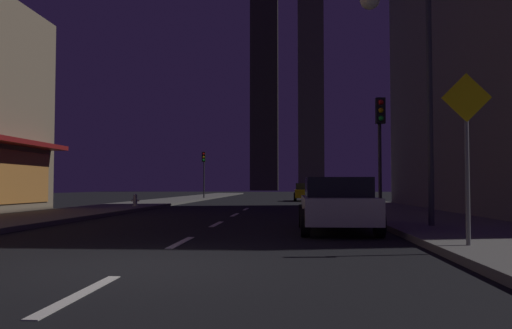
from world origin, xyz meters
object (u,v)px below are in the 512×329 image
(traffic_light_near_right, at_px, (380,130))
(street_lamp_right, at_px, (399,48))
(car_parked_near, at_px, (337,204))
(pedestrian_crossing_sign, at_px, (467,143))
(traffic_light_far_left, at_px, (204,164))
(car_parked_far, at_px, (306,192))
(fire_hydrant_far_left, at_px, (135,201))

(traffic_light_near_right, xyz_separation_m, street_lamp_right, (-0.12, -3.68, 1.87))
(car_parked_near, xyz_separation_m, traffic_light_near_right, (1.90, 4.15, 2.45))
(pedestrian_crossing_sign, bearing_deg, car_parked_near, 115.89)
(traffic_light_far_left, height_order, pedestrian_crossing_sign, traffic_light_far_left)
(car_parked_near, relative_size, traffic_light_near_right, 1.01)
(car_parked_far, distance_m, street_lamp_right, 27.30)
(street_lamp_right, distance_m, pedestrian_crossing_sign, 5.52)
(fire_hydrant_far_left, xyz_separation_m, pedestrian_crossing_sign, (11.50, -16.76, 1.56))
(fire_hydrant_far_left, height_order, traffic_light_near_right, traffic_light_near_right)
(traffic_light_near_right, distance_m, street_lamp_right, 4.13)
(street_lamp_right, bearing_deg, traffic_light_far_left, 109.42)
(pedestrian_crossing_sign, bearing_deg, traffic_light_near_right, 90.69)
(car_parked_far, bearing_deg, street_lamp_right, -86.21)
(car_parked_near, relative_size, fire_hydrant_far_left, 6.48)
(fire_hydrant_far_left, xyz_separation_m, traffic_light_far_left, (0.40, 18.68, 2.74))
(car_parked_far, relative_size, traffic_light_far_left, 1.01)
(car_parked_far, relative_size, pedestrian_crossing_sign, 1.34)
(traffic_light_far_left, distance_m, pedestrian_crossing_sign, 37.16)
(traffic_light_far_left, relative_size, street_lamp_right, 0.64)
(pedestrian_crossing_sign, bearing_deg, traffic_light_far_left, 107.39)
(car_parked_near, distance_m, street_lamp_right, 4.70)
(traffic_light_near_right, xyz_separation_m, pedestrian_crossing_sign, (0.10, -8.27, -1.18))
(traffic_light_near_right, distance_m, traffic_light_far_left, 29.31)
(traffic_light_far_left, bearing_deg, car_parked_far, -23.50)
(car_parked_near, xyz_separation_m, traffic_light_far_left, (-9.10, 31.32, 2.45))
(traffic_light_near_right, bearing_deg, street_lamp_right, -91.87)
(car_parked_near, bearing_deg, car_parked_far, 90.00)
(car_parked_near, height_order, street_lamp_right, street_lamp_right)
(traffic_light_far_left, bearing_deg, traffic_light_near_right, -67.96)
(car_parked_far, height_order, fire_hydrant_far_left, car_parked_far)
(traffic_light_near_right, bearing_deg, car_parked_near, -114.58)
(traffic_light_far_left, xyz_separation_m, street_lamp_right, (10.88, -30.85, 1.87))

